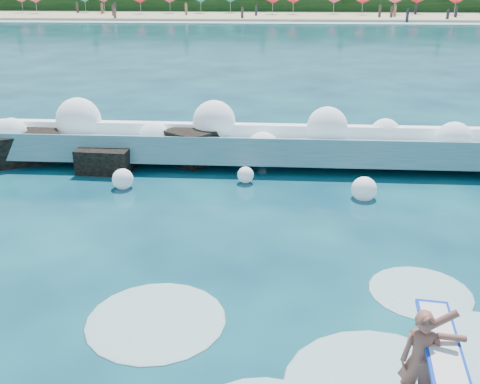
% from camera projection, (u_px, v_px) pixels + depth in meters
% --- Properties ---
extents(ground, '(200.00, 200.00, 0.00)m').
position_uv_depth(ground, '(158.00, 283.00, 10.61)').
color(ground, '#082340').
rests_on(ground, ground).
extents(beach, '(140.00, 20.00, 0.40)m').
position_uv_depth(beach, '(264.00, 16.00, 82.77)').
color(beach, tan).
rests_on(beach, ground).
extents(wet_band, '(140.00, 5.00, 0.08)m').
position_uv_depth(wet_band, '(262.00, 22.00, 72.64)').
color(wet_band, silver).
rests_on(wet_band, ground).
extents(breaking_wave, '(16.89, 2.68, 1.46)m').
position_uv_depth(breaking_wave, '(237.00, 146.00, 17.57)').
color(breaking_wave, teal).
rests_on(breaking_wave, ground).
extents(rock_cluster, '(8.16, 3.02, 1.26)m').
position_uv_depth(rock_cluster, '(102.00, 150.00, 17.48)').
color(rock_cluster, black).
rests_on(rock_cluster, ground).
extents(surfer_with_board, '(0.98, 2.82, 1.60)m').
position_uv_depth(surfer_with_board, '(425.00, 357.00, 7.66)').
color(surfer_with_board, brown).
rests_on(surfer_with_board, ground).
extents(wave_spray, '(15.14, 4.47, 2.03)m').
position_uv_depth(wave_spray, '(222.00, 131.00, 17.38)').
color(wave_spray, white).
rests_on(wave_spray, ground).
extents(surf_foam, '(9.27, 5.86, 0.15)m').
position_uv_depth(surf_foam, '(351.00, 366.00, 8.36)').
color(surf_foam, silver).
rests_on(surf_foam, ground).
extents(beach_umbrellas, '(109.73, 5.65, 0.50)m').
position_uv_depth(beach_umbrellas, '(264.00, 1.00, 84.27)').
color(beach_umbrellas, red).
rests_on(beach_umbrellas, ground).
extents(beachgoers, '(92.26, 11.34, 1.93)m').
position_uv_depth(beachgoers, '(233.00, 11.00, 79.39)').
color(beachgoers, '#3F332D').
rests_on(beachgoers, ground).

